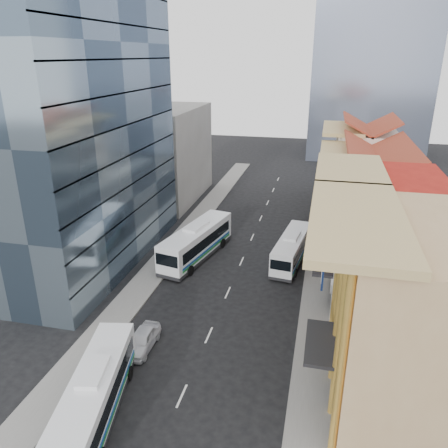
% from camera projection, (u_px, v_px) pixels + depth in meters
% --- Properties ---
extents(ground, '(200.00, 200.00, 0.00)m').
position_uv_depth(ground, '(177.00, 407.00, 28.40)').
color(ground, black).
rests_on(ground, ground).
extents(sidewalk_right, '(3.00, 90.00, 0.15)m').
position_uv_depth(sidewalk_right, '(320.00, 269.00, 46.51)').
color(sidewalk_right, slate).
rests_on(sidewalk_right, ground).
extents(sidewalk_left, '(3.00, 90.00, 0.15)m').
position_uv_depth(sidewalk_left, '(169.00, 253.00, 50.13)').
color(sidewalk_left, slate).
rests_on(sidewalk_left, ground).
extents(shophouse_tan, '(8.00, 14.00, 12.00)m').
position_uv_depth(shophouse_tan, '(407.00, 314.00, 27.77)').
color(shophouse_tan, tan).
rests_on(shophouse_tan, ground).
extents(shophouse_red, '(8.00, 10.00, 12.00)m').
position_uv_depth(shophouse_red, '(387.00, 241.00, 38.65)').
color(shophouse_red, '#A71C12').
rests_on(shophouse_red, ground).
extents(shophouse_cream_near, '(8.00, 9.00, 10.00)m').
position_uv_depth(shophouse_cream_near, '(376.00, 215.00, 47.63)').
color(shophouse_cream_near, beige).
rests_on(shophouse_cream_near, ground).
extents(shophouse_cream_mid, '(8.00, 9.00, 10.00)m').
position_uv_depth(shophouse_cream_mid, '(370.00, 192.00, 55.80)').
color(shophouse_cream_mid, beige).
rests_on(shophouse_cream_mid, ground).
extents(shophouse_cream_far, '(8.00, 12.00, 11.00)m').
position_uv_depth(shophouse_cream_far, '(365.00, 168.00, 65.14)').
color(shophouse_cream_far, beige).
rests_on(shophouse_cream_far, ground).
extents(office_tower, '(12.00, 26.00, 30.00)m').
position_uv_depth(office_tower, '(72.00, 123.00, 43.79)').
color(office_tower, '#405265').
rests_on(office_tower, ground).
extents(office_block_far, '(10.00, 18.00, 14.00)m').
position_uv_depth(office_block_far, '(165.00, 154.00, 67.35)').
color(office_block_far, gray).
rests_on(office_block_far, ground).
extents(bus_left_near, '(4.69, 11.25, 3.52)m').
position_uv_depth(bus_left_near, '(96.00, 392.00, 27.22)').
color(bus_left_near, white).
rests_on(bus_left_near, ground).
extents(bus_left_far, '(5.46, 12.79, 3.99)m').
position_uv_depth(bus_left_far, '(197.00, 241.00, 48.52)').
color(bus_left_far, white).
rests_on(bus_left_far, ground).
extents(bus_right, '(3.74, 10.60, 3.33)m').
position_uv_depth(bus_right, '(292.00, 248.00, 47.64)').
color(bus_right, silver).
rests_on(bus_right, ground).
extents(sedan_left, '(1.81, 4.47, 1.52)m').
position_uv_depth(sedan_left, '(142.00, 340.00, 33.81)').
color(sedan_left, silver).
rests_on(sedan_left, ground).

